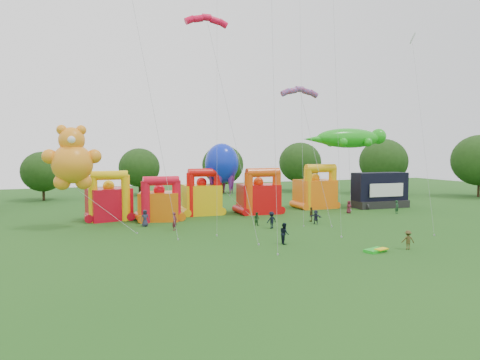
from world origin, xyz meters
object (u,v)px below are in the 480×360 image
object	(u,v)px
gecko_kite	(349,149)
spectator_0	(145,218)
stage_trailer	(380,190)
teddy_bear_kite	(91,188)
spectator_4	(311,214)
bouncy_castle_2	(202,197)
octopus_kite	(226,176)
bouncy_castle_0	(109,201)

from	to	relation	value
gecko_kite	spectator_0	world-z (taller)	gecko_kite
stage_trailer	teddy_bear_kite	xyz separation A→B (m)	(-41.16, -4.31, 1.99)
spectator_4	stage_trailer	bearing A→B (deg)	144.10
bouncy_castle_2	spectator_4	distance (m)	14.84
teddy_bear_kite	gecko_kite	world-z (taller)	gecko_kite
bouncy_castle_2	octopus_kite	xyz separation A→B (m)	(3.12, -0.57, 2.81)
octopus_kite	spectator_0	distance (m)	13.62
bouncy_castle_2	spectator_0	distance (m)	10.69
bouncy_castle_0	gecko_kite	bearing A→B (deg)	-1.49
bouncy_castle_2	teddy_bear_kite	size ratio (longest dim) A/B	0.55
teddy_bear_kite	octopus_kite	xyz separation A→B (m)	(17.29, 6.09, 0.64)
gecko_kite	octopus_kite	bearing A→B (deg)	178.09
bouncy_castle_0	stage_trailer	size ratio (longest dim) A/B	0.73
octopus_kite	spectator_0	xyz separation A→B (m)	(-11.56, -5.84, -4.23)
bouncy_castle_2	stage_trailer	size ratio (longest dim) A/B	0.74
octopus_kite	spectator_0	size ratio (longest dim) A/B	5.03
bouncy_castle_2	teddy_bear_kite	xyz separation A→B (m)	(-14.17, -6.66, 2.16)
spectator_0	gecko_kite	bearing A→B (deg)	3.98
spectator_0	spectator_4	world-z (taller)	spectator_0
teddy_bear_kite	bouncy_castle_2	bearing A→B (deg)	25.18
gecko_kite	octopus_kite	xyz separation A→B (m)	(-19.11, 0.64, -3.60)
stage_trailer	gecko_kite	xyz separation A→B (m)	(-4.76, 1.14, 6.23)
teddy_bear_kite	octopus_kite	bearing A→B (deg)	19.40
bouncy_castle_0	octopus_kite	world-z (taller)	octopus_kite
stage_trailer	spectator_4	distance (m)	17.92
stage_trailer	teddy_bear_kite	size ratio (longest dim) A/B	0.74
spectator_4	teddy_bear_kite	bearing A→B (deg)	-68.85
spectator_0	bouncy_castle_2	bearing A→B (deg)	31.57
bouncy_castle_0	spectator_0	bearing A→B (deg)	-60.16
gecko_kite	octopus_kite	world-z (taller)	gecko_kite
teddy_bear_kite	octopus_kite	distance (m)	18.34
bouncy_castle_2	teddy_bear_kite	world-z (taller)	teddy_bear_kite
bouncy_castle_0	gecko_kite	size ratio (longest dim) A/B	0.43
stage_trailer	octopus_kite	bearing A→B (deg)	175.73
teddy_bear_kite	spectator_0	distance (m)	6.77
spectator_0	spectator_4	xyz separation A→B (m)	(19.31, -3.59, -0.08)
bouncy_castle_0	bouncy_castle_2	size ratio (longest dim) A/B	0.99
octopus_kite	spectator_4	world-z (taller)	octopus_kite
teddy_bear_kite	spectator_4	xyz separation A→B (m)	(25.04, -3.34, -3.66)
bouncy_castle_0	gecko_kite	distance (m)	34.77
gecko_kite	spectator_0	xyz separation A→B (m)	(-30.66, -5.20, -7.83)
teddy_bear_kite	gecko_kite	size ratio (longest dim) A/B	0.81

